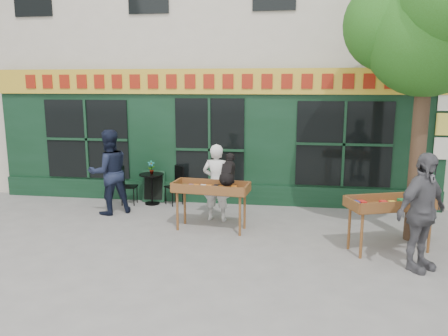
{
  "coord_description": "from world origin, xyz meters",
  "views": [
    {
      "loc": [
        1.96,
        -8.14,
        2.93
      ],
      "look_at": [
        0.63,
        0.5,
        1.25
      ],
      "focal_mm": 35.0,
      "sensor_mm": 36.0,
      "label": 1
    }
  ],
  "objects_px": {
    "man_left": "(109,172)",
    "book_cart_right": "(391,206)",
    "bistro_table": "(152,183)",
    "book_cart_center": "(211,190)",
    "dog": "(228,169)",
    "woman": "(216,183)",
    "man_right": "(422,212)"
  },
  "relations": [
    {
      "from": "book_cart_center",
      "to": "woman",
      "type": "height_order",
      "value": "woman"
    },
    {
      "from": "man_right",
      "to": "man_left",
      "type": "height_order",
      "value": "man_left"
    },
    {
      "from": "woman",
      "to": "bistro_table",
      "type": "distance_m",
      "value": 2.1
    },
    {
      "from": "dog",
      "to": "man_left",
      "type": "xyz_separation_m",
      "value": [
        -2.85,
        0.84,
        -0.32
      ]
    },
    {
      "from": "man_left",
      "to": "book_cart_center",
      "type": "bearing_deg",
      "value": 122.89
    },
    {
      "from": "book_cart_right",
      "to": "bistro_table",
      "type": "distance_m",
      "value": 5.66
    },
    {
      "from": "woman",
      "to": "bistro_table",
      "type": "bearing_deg",
      "value": -23.81
    },
    {
      "from": "bistro_table",
      "to": "man_right",
      "type": "bearing_deg",
      "value": -29.82
    },
    {
      "from": "dog",
      "to": "woman",
      "type": "xyz_separation_m",
      "value": [
        -0.35,
        0.7,
        -0.45
      ]
    },
    {
      "from": "bistro_table",
      "to": "man_left",
      "type": "relative_size",
      "value": 0.39
    },
    {
      "from": "dog",
      "to": "book_cart_right",
      "type": "bearing_deg",
      "value": -5.74
    },
    {
      "from": "woman",
      "to": "man_right",
      "type": "distance_m",
      "value": 4.18
    },
    {
      "from": "man_left",
      "to": "book_cart_right",
      "type": "bearing_deg",
      "value": 126.27
    },
    {
      "from": "book_cart_center",
      "to": "dog",
      "type": "height_order",
      "value": "dog"
    },
    {
      "from": "dog",
      "to": "man_left",
      "type": "relative_size",
      "value": 0.31
    },
    {
      "from": "woman",
      "to": "man_right",
      "type": "bearing_deg",
      "value": 156.36
    },
    {
      "from": "woman",
      "to": "book_cart_right",
      "type": "height_order",
      "value": "woman"
    },
    {
      "from": "book_cart_right",
      "to": "bistro_table",
      "type": "xyz_separation_m",
      "value": [
        -5.13,
        2.36,
        -0.28
      ]
    },
    {
      "from": "woman",
      "to": "man_left",
      "type": "distance_m",
      "value": 2.51
    },
    {
      "from": "dog",
      "to": "bistro_table",
      "type": "bearing_deg",
      "value": 147.2
    },
    {
      "from": "bistro_table",
      "to": "dog",
      "type": "bearing_deg",
      "value": -38.93
    },
    {
      "from": "woman",
      "to": "bistro_table",
      "type": "xyz_separation_m",
      "value": [
        -1.8,
        1.04,
        -0.3
      ]
    },
    {
      "from": "man_left",
      "to": "woman",
      "type": "bearing_deg",
      "value": 137.23
    },
    {
      "from": "book_cart_center",
      "to": "man_right",
      "type": "height_order",
      "value": "man_right"
    },
    {
      "from": "dog",
      "to": "man_right",
      "type": "distance_m",
      "value": 3.57
    },
    {
      "from": "dog",
      "to": "bistro_table",
      "type": "xyz_separation_m",
      "value": [
        -2.15,
        1.74,
        -0.75
      ]
    },
    {
      "from": "dog",
      "to": "man_right",
      "type": "height_order",
      "value": "man_right"
    },
    {
      "from": "man_right",
      "to": "bistro_table",
      "type": "bearing_deg",
      "value": 110.12
    },
    {
      "from": "book_cart_center",
      "to": "man_left",
      "type": "distance_m",
      "value": 2.63
    },
    {
      "from": "bistro_table",
      "to": "book_cart_right",
      "type": "bearing_deg",
      "value": -24.73
    },
    {
      "from": "book_cart_center",
      "to": "dog",
      "type": "bearing_deg",
      "value": -2.0
    },
    {
      "from": "woman",
      "to": "book_cart_right",
      "type": "distance_m",
      "value": 3.58
    }
  ]
}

